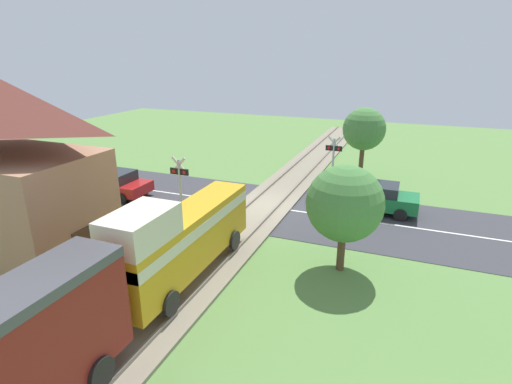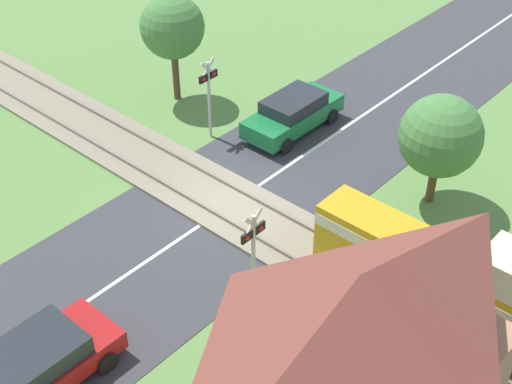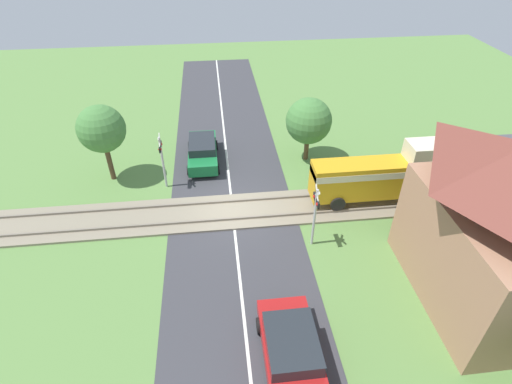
% 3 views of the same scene
% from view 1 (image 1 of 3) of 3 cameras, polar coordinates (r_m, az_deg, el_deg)
% --- Properties ---
extents(ground_plane, '(60.00, 60.00, 0.00)m').
position_cam_1_polar(ground_plane, '(20.52, 1.24, -2.13)').
color(ground_plane, '#5B8442').
extents(road_surface, '(48.00, 6.40, 0.02)m').
position_cam_1_polar(road_surface, '(20.51, 1.24, -2.11)').
color(road_surface, '#38383D').
rests_on(road_surface, ground_plane).
extents(track_bed, '(2.80, 48.00, 0.24)m').
position_cam_1_polar(track_bed, '(20.49, 1.25, -1.95)').
color(track_bed, gray).
rests_on(track_bed, ground_plane).
extents(train, '(1.58, 14.01, 3.18)m').
position_cam_1_polar(train, '(10.96, -20.19, -12.89)').
color(train, gold).
rests_on(train, track_bed).
extents(car_near_crossing, '(4.33, 1.85, 1.46)m').
position_cam_1_polar(car_near_crossing, '(20.54, 16.27, -0.60)').
color(car_near_crossing, '#197038').
rests_on(car_near_crossing, ground_plane).
extents(car_far_side, '(4.17, 2.04, 1.40)m').
position_cam_1_polar(car_far_side, '(23.31, -19.87, 1.27)').
color(car_far_side, '#A81919').
rests_on(car_far_side, ground_plane).
extents(crossing_signal_west_approach, '(0.90, 0.18, 3.22)m').
position_cam_1_polar(crossing_signal_west_approach, '(22.45, 10.98, 4.93)').
color(crossing_signal_west_approach, '#B7B7B7').
rests_on(crossing_signal_west_approach, ground_plane).
extents(crossing_signal_east_approach, '(0.90, 0.18, 3.22)m').
position_cam_1_polar(crossing_signal_east_approach, '(18.00, -10.80, 1.39)').
color(crossing_signal_east_approach, '#B7B7B7').
rests_on(crossing_signal_east_approach, ground_plane).
extents(station_building, '(7.15, 4.01, 7.00)m').
position_cam_1_polar(station_building, '(16.21, -32.38, 1.79)').
color(station_building, '#AD7A5B').
rests_on(station_building, ground_plane).
extents(pedestrian_by_station, '(0.41, 0.41, 1.64)m').
position_cam_1_polar(pedestrian_by_station, '(13.65, -21.94, -11.83)').
color(pedestrian_by_station, '#7F3D84').
rests_on(pedestrian_by_station, ground_plane).
extents(tree_roadside_hedge, '(2.70, 2.70, 3.92)m').
position_cam_1_polar(tree_roadside_hedge, '(14.10, 12.56, -1.64)').
color(tree_roadside_hedge, brown).
rests_on(tree_roadside_hedge, ground_plane).
extents(tree_beyond_track, '(2.55, 2.55, 4.45)m').
position_cam_1_polar(tree_beyond_track, '(25.05, 15.18, 8.64)').
color(tree_beyond_track, brown).
rests_on(tree_beyond_track, ground_plane).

